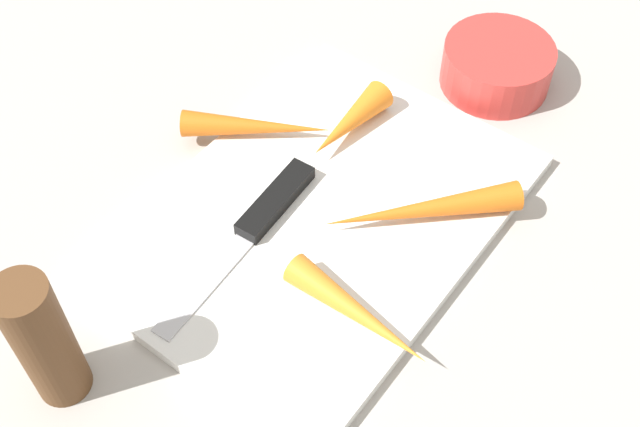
# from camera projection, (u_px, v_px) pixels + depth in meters

# --- Properties ---
(ground_plane) EXTENTS (1.40, 1.40, 0.00)m
(ground_plane) POSITION_uv_depth(u_px,v_px,m) (320.00, 222.00, 0.71)
(ground_plane) COLOR #ADA8A0
(cutting_board) EXTENTS (0.36, 0.26, 0.01)m
(cutting_board) POSITION_uv_depth(u_px,v_px,m) (320.00, 218.00, 0.71)
(cutting_board) COLOR white
(cutting_board) RESTS_ON ground_plane
(knife) EXTENTS (0.20, 0.03, 0.01)m
(knife) POSITION_uv_depth(u_px,v_px,m) (267.00, 211.00, 0.70)
(knife) COLOR #B7B7BC
(knife) RESTS_ON cutting_board
(carrot_longest) EXTENTS (0.14, 0.13, 0.03)m
(carrot_longest) POSITION_uv_depth(u_px,v_px,m) (422.00, 210.00, 0.69)
(carrot_longest) COLOR orange
(carrot_longest) RESTS_ON cutting_board
(carrot_long) EXTENTS (0.10, 0.13, 0.03)m
(carrot_long) POSITION_uv_depth(u_px,v_px,m) (257.00, 127.00, 0.75)
(carrot_long) COLOR orange
(carrot_long) RESTS_ON cutting_board
(carrot_shortest) EXTENTS (0.10, 0.03, 0.03)m
(carrot_shortest) POSITION_uv_depth(u_px,v_px,m) (349.00, 123.00, 0.75)
(carrot_shortest) COLOR orange
(carrot_shortest) RESTS_ON cutting_board
(carrot_short) EXTENTS (0.03, 0.13, 0.03)m
(carrot_short) POSITION_uv_depth(u_px,v_px,m) (357.00, 313.00, 0.63)
(carrot_short) COLOR orange
(carrot_short) RESTS_ON cutting_board
(small_bowl) EXTENTS (0.11, 0.11, 0.04)m
(small_bowl) POSITION_uv_depth(u_px,v_px,m) (497.00, 66.00, 0.80)
(small_bowl) COLOR red
(small_bowl) RESTS_ON ground_plane
(pepper_grinder) EXTENTS (0.04, 0.04, 0.13)m
(pepper_grinder) POSITION_uv_depth(u_px,v_px,m) (44.00, 341.00, 0.57)
(pepper_grinder) COLOR brown
(pepper_grinder) RESTS_ON ground_plane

